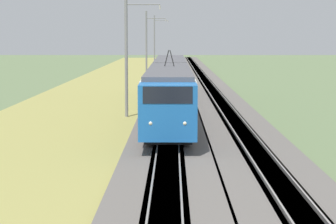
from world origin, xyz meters
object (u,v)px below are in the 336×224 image
at_px(passenger_train, 170,83).
at_px(catenary_mast_distant, 155,42).
at_px(catenary_mast_far, 147,46).
at_px(catenary_mast_mid, 127,54).

distance_m(passenger_train, catenary_mast_distant, 67.05).
xyz_separation_m(catenary_mast_far, catenary_mast_distant, (35.26, 0.00, 0.29)).
distance_m(catenary_mast_mid, catenary_mast_distant, 70.52).
relative_size(catenary_mast_mid, catenary_mast_far, 1.00).
xyz_separation_m(passenger_train, catenary_mast_mid, (-3.59, 3.02, 2.32)).
relative_size(passenger_train, catenary_mast_mid, 4.48).
xyz_separation_m(catenary_mast_mid, catenary_mast_distant, (70.52, 0.00, 0.28)).
bearing_deg(catenary_mast_far, catenary_mast_mid, 180.00).
relative_size(passenger_train, catenary_mast_far, 4.49).
relative_size(passenger_train, catenary_mast_distant, 4.22).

